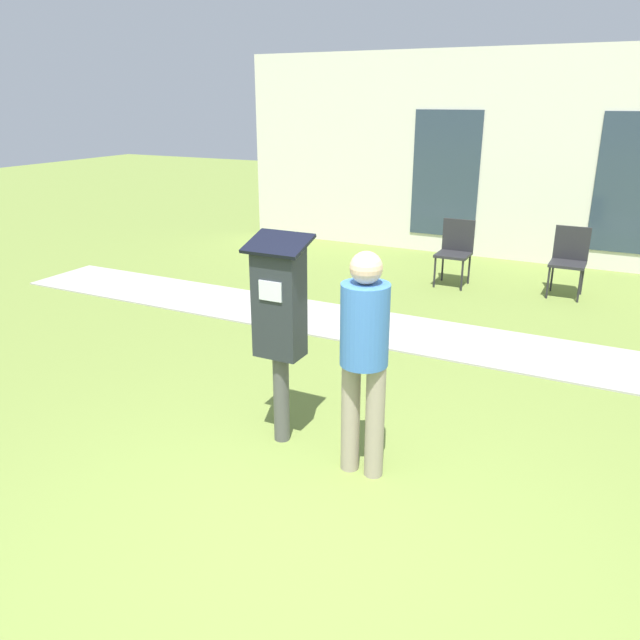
% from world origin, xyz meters
% --- Properties ---
extents(ground_plane, '(40.00, 40.00, 0.00)m').
position_xyz_m(ground_plane, '(0.00, 0.00, 0.00)').
color(ground_plane, olive).
extents(sidewalk, '(12.00, 1.10, 0.02)m').
position_xyz_m(sidewalk, '(0.00, 3.60, 0.01)').
color(sidewalk, '#A3A099').
rests_on(sidewalk, ground).
extents(building_facade, '(10.00, 0.26, 3.20)m').
position_xyz_m(building_facade, '(0.00, 7.65, 1.60)').
color(building_facade, silver).
rests_on(building_facade, ground).
extents(parking_meter, '(0.44, 0.31, 1.59)m').
position_xyz_m(parking_meter, '(-0.72, 1.01, 1.02)').
color(parking_meter, '#4C4C4C').
rests_on(parking_meter, ground).
extents(person_standing, '(0.32, 0.32, 1.58)m').
position_xyz_m(person_standing, '(0.00, 0.88, 0.93)').
color(person_standing, gray).
rests_on(person_standing, ground).
extents(outdoor_chair_left, '(0.44, 0.44, 0.90)m').
position_xyz_m(outdoor_chair_left, '(-0.70, 5.77, 0.53)').
color(outdoor_chair_left, '#262628').
rests_on(outdoor_chair_left, ground).
extents(outdoor_chair_middle, '(0.44, 0.44, 0.90)m').
position_xyz_m(outdoor_chair_middle, '(0.77, 5.94, 0.53)').
color(outdoor_chair_middle, '#262628').
rests_on(outdoor_chair_middle, ground).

